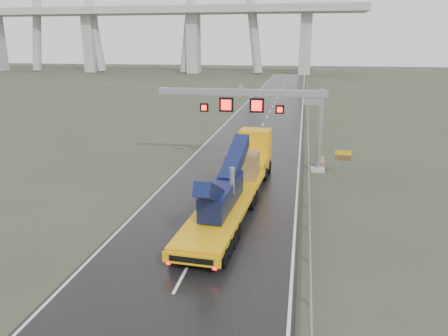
% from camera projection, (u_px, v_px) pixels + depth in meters
% --- Properties ---
extents(ground, '(400.00, 400.00, 0.00)m').
position_uv_depth(ground, '(191.00, 261.00, 22.82)').
color(ground, '#343928').
rests_on(ground, ground).
extents(road, '(11.00, 200.00, 0.02)m').
position_uv_depth(road, '(263.00, 124.00, 60.62)').
color(road, black).
rests_on(road, ground).
extents(guardrail, '(0.20, 140.00, 1.40)m').
position_uv_depth(guardrail, '(308.00, 136.00, 49.93)').
color(guardrail, gray).
rests_on(guardrail, ground).
extents(sign_gantry, '(14.90, 1.20, 7.42)m').
position_uv_depth(sign_gantry, '(265.00, 107.00, 37.90)').
color(sign_gantry, '#9D9C98').
rests_on(sign_gantry, ground).
extents(heavy_haul_truck, '(3.92, 19.63, 4.58)m').
position_uv_depth(heavy_haul_truck, '(239.00, 175.00, 31.49)').
color(heavy_haul_truck, '#FFA20E').
rests_on(heavy_haul_truck, ground).
extents(exit_sign_pair, '(1.32, 0.13, 2.26)m').
position_uv_depth(exit_sign_pair, '(343.00, 158.00, 36.91)').
color(exit_sign_pair, '#9FA0A7').
rests_on(exit_sign_pair, ground).
extents(striped_barrier, '(0.67, 0.42, 1.06)m').
position_uv_depth(striped_barrier, '(320.00, 162.00, 39.60)').
color(striped_barrier, red).
rests_on(striped_barrier, ground).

